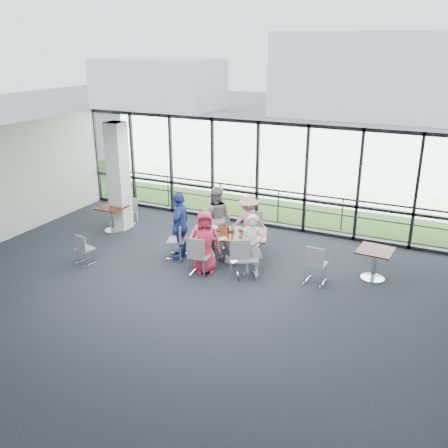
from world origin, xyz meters
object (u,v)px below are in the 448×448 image
at_px(diner_near_left, 205,242).
at_px(chair_main_nr, 247,259).
at_px(chair_main_fr, 251,230).
at_px(main_table, 229,238).
at_px(diner_far_right, 248,223).
at_px(chair_main_nl, 201,256).
at_px(diner_far_left, 216,218).
at_px(diner_end, 180,226).
at_px(chair_main_fl, 218,231).
at_px(diner_near_right, 252,246).
at_px(chair_spare_la, 85,249).
at_px(chair_spare_lb, 128,212).
at_px(chair_main_end, 176,240).
at_px(structural_column, 119,177).
at_px(side_table_left, 112,211).
at_px(chair_spare_r, 316,264).
at_px(side_table_right, 375,255).

relative_size(diner_near_left, chair_main_nr, 1.59).
bearing_deg(chair_main_fr, main_table, 71.82).
xyz_separation_m(diner_near_left, diner_far_right, (0.40, 1.76, -0.02)).
distance_m(diner_far_right, chair_main_nl, 1.99).
xyz_separation_m(diner_far_left, diner_far_right, (0.85, 0.26, -0.10)).
bearing_deg(diner_end, chair_main_nr, 67.72).
bearing_deg(chair_main_fl, diner_near_left, 88.96).
bearing_deg(diner_end, diner_near_left, 50.94).
bearing_deg(diner_end, chair_main_fl, 141.67).
bearing_deg(diner_near_right, chair_spare_la, -170.78).
bearing_deg(chair_spare_lb, chair_spare_la, 91.79).
bearing_deg(chair_main_end, chair_main_fl, 130.50).
distance_m(diner_near_left, chair_spare_la, 3.13).
bearing_deg(diner_end, diner_far_left, 140.41).
xyz_separation_m(structural_column, chair_spare_la, (0.73, -2.54, -1.20)).
distance_m(side_table_left, chair_main_nl, 4.04).
relative_size(diner_near_left, diner_end, 0.88).
bearing_deg(diner_far_right, chair_main_fr, -120.51).
relative_size(structural_column, chair_spare_r, 3.41).
height_order(diner_near_left, diner_far_right, diner_near_left).
xyz_separation_m(chair_main_fl, chair_spare_lb, (-3.26, 0.38, -0.04)).
height_order(diner_far_right, chair_spare_la, diner_far_right).
relative_size(side_table_left, diner_near_left, 0.48).
distance_m(side_table_right, chair_main_fr, 3.47).
height_order(main_table, side_table_right, same).
xyz_separation_m(side_table_left, chair_main_fl, (3.36, 0.25, -0.18)).
height_order(side_table_left, chair_spare_la, chair_spare_la).
height_order(side_table_right, chair_main_end, chair_main_end).
relative_size(structural_column, diner_far_right, 2.09).
distance_m(diner_end, chair_main_fl, 1.32).
height_order(diner_end, chair_main_fl, diner_end).
bearing_deg(diner_far_right, chair_spare_la, 7.59).
bearing_deg(chair_main_nr, structural_column, 132.94).
bearing_deg(chair_spare_r, chair_main_end, -176.02).
xyz_separation_m(chair_spare_la, chair_spare_r, (5.59, 1.45, 0.07)).
relative_size(main_table, chair_main_fl, 2.44).
xyz_separation_m(chair_main_nr, chair_main_end, (-2.14, 0.33, -0.03)).
height_order(chair_main_fl, chair_main_fr, chair_main_fr).
xyz_separation_m(diner_near_right, chair_spare_r, (1.51, 0.27, -0.30)).
xyz_separation_m(structural_column, chair_main_end, (2.62, -1.20, -1.13)).
bearing_deg(diner_far_left, chair_main_fr, -172.94).
bearing_deg(chair_main_nl, structural_column, 147.81).
relative_size(side_table_right, diner_far_left, 0.49).
bearing_deg(side_table_left, chair_spare_r, -6.78).
bearing_deg(chair_spare_lb, chair_main_end, 137.77).
xyz_separation_m(structural_column, chair_main_nr, (4.77, -1.53, -1.11)).
bearing_deg(diner_far_left, side_table_left, -20.13).
bearing_deg(side_table_right, chair_spare_r, -146.81).
relative_size(diner_far_right, chair_main_end, 1.64).
relative_size(diner_far_right, chair_main_nr, 1.55).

